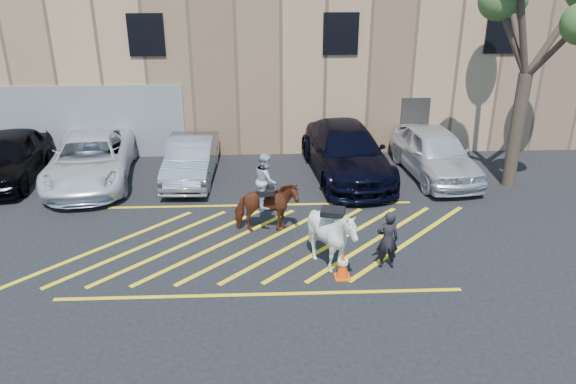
{
  "coord_description": "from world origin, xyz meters",
  "views": [
    {
      "loc": [
        0.16,
        -13.87,
        7.38
      ],
      "look_at": [
        0.78,
        0.2,
        1.3
      ],
      "focal_mm": 35.0,
      "sensor_mm": 36.0,
      "label": 1
    }
  ],
  "objects_px": {
    "car_black_suv": "(9,157)",
    "car_blue_suv": "(346,151)",
    "car_white_pickup": "(90,160)",
    "tree": "(536,11)",
    "saddled_white": "(332,237)",
    "car_silver_sedan": "(191,159)",
    "car_white_suv": "(435,153)",
    "handler": "(388,240)",
    "traffic_cone": "(343,265)",
    "mounted_bay": "(266,201)"
  },
  "relations": [
    {
      "from": "car_white_suv",
      "to": "car_blue_suv",
      "type": "bearing_deg",
      "value": 170.37
    },
    {
      "from": "tree",
      "to": "car_white_pickup",
      "type": "bearing_deg",
      "value": 176.27
    },
    {
      "from": "car_black_suv",
      "to": "mounted_bay",
      "type": "xyz_separation_m",
      "value": [
        8.83,
        -4.37,
        0.12
      ]
    },
    {
      "from": "car_black_suv",
      "to": "tree",
      "type": "height_order",
      "value": "tree"
    },
    {
      "from": "car_white_suv",
      "to": "saddled_white",
      "type": "bearing_deg",
      "value": -130.99
    },
    {
      "from": "car_white_pickup",
      "to": "traffic_cone",
      "type": "relative_size",
      "value": 7.8
    },
    {
      "from": "car_white_suv",
      "to": "tree",
      "type": "xyz_separation_m",
      "value": [
        2.32,
        -0.95,
        4.85
      ]
    },
    {
      "from": "car_white_suv",
      "to": "handler",
      "type": "xyz_separation_m",
      "value": [
        -2.97,
        -6.17,
        -0.08
      ]
    },
    {
      "from": "car_blue_suv",
      "to": "car_black_suv",
      "type": "bearing_deg",
      "value": 173.51
    },
    {
      "from": "car_blue_suv",
      "to": "handler",
      "type": "xyz_separation_m",
      "value": [
        0.15,
        -6.37,
        -0.11
      ]
    },
    {
      "from": "car_blue_suv",
      "to": "car_silver_sedan",
      "type": "bearing_deg",
      "value": 175.16
    },
    {
      "from": "traffic_cone",
      "to": "handler",
      "type": "bearing_deg",
      "value": 22.29
    },
    {
      "from": "car_silver_sedan",
      "to": "saddled_white",
      "type": "distance_m",
      "value": 7.55
    },
    {
      "from": "car_blue_suv",
      "to": "handler",
      "type": "height_order",
      "value": "car_blue_suv"
    },
    {
      "from": "saddled_white",
      "to": "traffic_cone",
      "type": "xyz_separation_m",
      "value": [
        0.23,
        -0.44,
        -0.53
      ]
    },
    {
      "from": "car_black_suv",
      "to": "mounted_bay",
      "type": "relative_size",
      "value": 2.07
    },
    {
      "from": "car_black_suv",
      "to": "car_white_suv",
      "type": "distance_m",
      "value": 14.79
    },
    {
      "from": "car_black_suv",
      "to": "traffic_cone",
      "type": "height_order",
      "value": "car_black_suv"
    },
    {
      "from": "car_black_suv",
      "to": "car_blue_suv",
      "type": "bearing_deg",
      "value": -3.73
    },
    {
      "from": "car_black_suv",
      "to": "car_silver_sedan",
      "type": "distance_m",
      "value": 6.25
    },
    {
      "from": "car_white_pickup",
      "to": "tree",
      "type": "bearing_deg",
      "value": -10.66
    },
    {
      "from": "car_black_suv",
      "to": "saddled_white",
      "type": "bearing_deg",
      "value": -35.27
    },
    {
      "from": "car_white_pickup",
      "to": "mounted_bay",
      "type": "bearing_deg",
      "value": -41.24
    },
    {
      "from": "mounted_bay",
      "to": "handler",
      "type": "bearing_deg",
      "value": -34.41
    },
    {
      "from": "car_white_pickup",
      "to": "tree",
      "type": "distance_m",
      "value": 15.12
    },
    {
      "from": "car_white_pickup",
      "to": "car_silver_sedan",
      "type": "xyz_separation_m",
      "value": [
        3.42,
        0.1,
        -0.06
      ]
    },
    {
      "from": "car_black_suv",
      "to": "car_silver_sedan",
      "type": "height_order",
      "value": "car_black_suv"
    },
    {
      "from": "tree",
      "to": "car_silver_sedan",
      "type": "bearing_deg",
      "value": 174.59
    },
    {
      "from": "car_blue_suv",
      "to": "mounted_bay",
      "type": "bearing_deg",
      "value": -129.64
    },
    {
      "from": "car_silver_sedan",
      "to": "traffic_cone",
      "type": "xyz_separation_m",
      "value": [
        4.41,
        -6.72,
        -0.36
      ]
    },
    {
      "from": "car_silver_sedan",
      "to": "mounted_bay",
      "type": "height_order",
      "value": "mounted_bay"
    },
    {
      "from": "car_blue_suv",
      "to": "handler",
      "type": "bearing_deg",
      "value": -94.85
    },
    {
      "from": "car_black_suv",
      "to": "saddled_white",
      "type": "distance_m",
      "value": 12.27
    },
    {
      "from": "car_white_pickup",
      "to": "traffic_cone",
      "type": "bearing_deg",
      "value": -47.18
    },
    {
      "from": "car_black_suv",
      "to": "car_white_suv",
      "type": "bearing_deg",
      "value": -4.47
    },
    {
      "from": "mounted_bay",
      "to": "car_white_pickup",
      "type": "bearing_deg",
      "value": 145.69
    },
    {
      "from": "car_white_pickup",
      "to": "tree",
      "type": "relative_size",
      "value": 0.78
    },
    {
      "from": "mounted_bay",
      "to": "saddled_white",
      "type": "distance_m",
      "value": 2.64
    },
    {
      "from": "car_white_pickup",
      "to": "car_white_suv",
      "type": "bearing_deg",
      "value": -6.82
    },
    {
      "from": "traffic_cone",
      "to": "car_blue_suv",
      "type": "bearing_deg",
      "value": 81.57
    },
    {
      "from": "car_silver_sedan",
      "to": "car_blue_suv",
      "type": "xyz_separation_m",
      "value": [
        5.42,
        0.13,
        0.15
      ]
    },
    {
      "from": "traffic_cone",
      "to": "car_white_pickup",
      "type": "bearing_deg",
      "value": 139.75
    },
    {
      "from": "car_white_suv",
      "to": "traffic_cone",
      "type": "bearing_deg",
      "value": -127.76
    },
    {
      "from": "car_blue_suv",
      "to": "handler",
      "type": "distance_m",
      "value": 6.37
    },
    {
      "from": "car_black_suv",
      "to": "car_blue_suv",
      "type": "relative_size",
      "value": 0.81
    },
    {
      "from": "saddled_white",
      "to": "traffic_cone",
      "type": "height_order",
      "value": "saddled_white"
    },
    {
      "from": "car_white_suv",
      "to": "traffic_cone",
      "type": "relative_size",
      "value": 6.8
    },
    {
      "from": "car_silver_sedan",
      "to": "car_white_suv",
      "type": "height_order",
      "value": "car_white_suv"
    },
    {
      "from": "car_blue_suv",
      "to": "mounted_bay",
      "type": "height_order",
      "value": "mounted_bay"
    },
    {
      "from": "car_white_pickup",
      "to": "car_blue_suv",
      "type": "height_order",
      "value": "car_blue_suv"
    }
  ]
}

